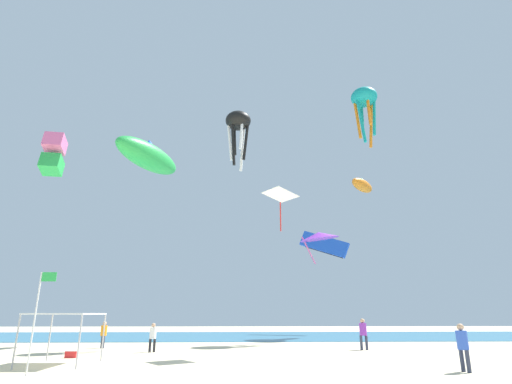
{
  "coord_description": "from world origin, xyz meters",
  "views": [
    {
      "loc": [
        0.28,
        -18.75,
        2.15
      ],
      "look_at": [
        1.29,
        9.45,
        10.75
      ],
      "focal_mm": 28.04,
      "sensor_mm": 36.0,
      "label": 1
    }
  ],
  "objects_px": {
    "cooler_box": "(72,354)",
    "kite_inflatable_green": "(148,156)",
    "kite_parafoil_blue": "(324,245)",
    "person_near_tent": "(153,335)",
    "person_rightmost": "(363,331)",
    "person_central": "(104,332)",
    "kite_delta_purple": "(319,236)",
    "person_far_shore": "(463,343)",
    "kite_box_pink": "(53,154)",
    "kite_octopus_teal": "(364,100)",
    "kite_diamond_white": "(280,196)",
    "kite_inflatable_orange": "(362,185)",
    "banner_flag": "(38,312)",
    "canopy_tent": "(66,316)",
    "kite_octopus_black": "(238,124)"
  },
  "relations": [
    {
      "from": "kite_box_pink",
      "to": "kite_inflatable_green",
      "type": "relative_size",
      "value": 0.41
    },
    {
      "from": "kite_delta_purple",
      "to": "kite_inflatable_green",
      "type": "bearing_deg",
      "value": -95.12
    },
    {
      "from": "kite_inflatable_orange",
      "to": "person_far_shore",
      "type": "bearing_deg",
      "value": 29.71
    },
    {
      "from": "person_rightmost",
      "to": "kite_delta_purple",
      "type": "xyz_separation_m",
      "value": [
        -0.23,
        11.59,
        8.24
      ]
    },
    {
      "from": "canopy_tent",
      "to": "person_near_tent",
      "type": "bearing_deg",
      "value": 65.17
    },
    {
      "from": "person_far_shore",
      "to": "kite_box_pink",
      "type": "bearing_deg",
      "value": 52.34
    },
    {
      "from": "person_rightmost",
      "to": "kite_diamond_white",
      "type": "height_order",
      "value": "kite_diamond_white"
    },
    {
      "from": "cooler_box",
      "to": "kite_parafoil_blue",
      "type": "bearing_deg",
      "value": 53.15
    },
    {
      "from": "person_central",
      "to": "person_far_shore",
      "type": "bearing_deg",
      "value": -159.44
    },
    {
      "from": "cooler_box",
      "to": "kite_diamond_white",
      "type": "bearing_deg",
      "value": 4.75
    },
    {
      "from": "person_central",
      "to": "person_far_shore",
      "type": "relative_size",
      "value": 0.93
    },
    {
      "from": "person_far_shore",
      "to": "kite_inflatable_orange",
      "type": "distance_m",
      "value": 29.96
    },
    {
      "from": "kite_inflatable_green",
      "to": "cooler_box",
      "type": "bearing_deg",
      "value": -159.58
    },
    {
      "from": "banner_flag",
      "to": "kite_octopus_teal",
      "type": "relative_size",
      "value": 0.58
    },
    {
      "from": "person_near_tent",
      "to": "kite_inflatable_green",
      "type": "bearing_deg",
      "value": 71.4
    },
    {
      "from": "person_central",
      "to": "kite_inflatable_green",
      "type": "relative_size",
      "value": 0.22
    },
    {
      "from": "banner_flag",
      "to": "kite_inflatable_green",
      "type": "distance_m",
      "value": 19.29
    },
    {
      "from": "canopy_tent",
      "to": "banner_flag",
      "type": "bearing_deg",
      "value": -85.48
    },
    {
      "from": "person_near_tent",
      "to": "kite_delta_purple",
      "type": "height_order",
      "value": "kite_delta_purple"
    },
    {
      "from": "person_far_shore",
      "to": "kite_octopus_teal",
      "type": "bearing_deg",
      "value": -22.88
    },
    {
      "from": "kite_parafoil_blue",
      "to": "kite_octopus_teal",
      "type": "xyz_separation_m",
      "value": [
        2.82,
        -10.28,
        13.34
      ]
    },
    {
      "from": "person_far_shore",
      "to": "kite_inflatable_orange",
      "type": "height_order",
      "value": "kite_inflatable_orange"
    },
    {
      "from": "kite_inflatable_green",
      "to": "banner_flag",
      "type": "bearing_deg",
      "value": -153.55
    },
    {
      "from": "canopy_tent",
      "to": "kite_parafoil_blue",
      "type": "bearing_deg",
      "value": 57.28
    },
    {
      "from": "person_central",
      "to": "kite_delta_purple",
      "type": "bearing_deg",
      "value": -95.21
    },
    {
      "from": "person_rightmost",
      "to": "kite_parafoil_blue",
      "type": "bearing_deg",
      "value": 84.44
    },
    {
      "from": "person_central",
      "to": "kite_delta_purple",
      "type": "xyz_separation_m",
      "value": [
        16.4,
        9.69,
        8.35
      ]
    },
    {
      "from": "kite_parafoil_blue",
      "to": "kite_octopus_black",
      "type": "bearing_deg",
      "value": -87.38
    },
    {
      "from": "kite_parafoil_blue",
      "to": "person_near_tent",
      "type": "bearing_deg",
      "value": -90.75
    },
    {
      "from": "kite_octopus_black",
      "to": "kite_inflatable_green",
      "type": "distance_m",
      "value": 7.87
    },
    {
      "from": "canopy_tent",
      "to": "kite_parafoil_blue",
      "type": "relative_size",
      "value": 0.56
    },
    {
      "from": "person_rightmost",
      "to": "kite_diamond_white",
      "type": "relative_size",
      "value": 0.76
    },
    {
      "from": "kite_inflatable_green",
      "to": "kite_inflatable_orange",
      "type": "bearing_deg",
      "value": -36.26
    },
    {
      "from": "kite_octopus_teal",
      "to": "kite_parafoil_blue",
      "type": "bearing_deg",
      "value": 8.16
    },
    {
      "from": "banner_flag",
      "to": "cooler_box",
      "type": "distance_m",
      "value": 6.63
    },
    {
      "from": "kite_delta_purple",
      "to": "cooler_box",
      "type": "bearing_deg",
      "value": -75.5
    },
    {
      "from": "cooler_box",
      "to": "kite_delta_purple",
      "type": "relative_size",
      "value": 0.11
    },
    {
      "from": "kite_inflatable_orange",
      "to": "kite_diamond_white",
      "type": "relative_size",
      "value": 1.79
    },
    {
      "from": "person_central",
      "to": "banner_flag",
      "type": "relative_size",
      "value": 0.45
    },
    {
      "from": "canopy_tent",
      "to": "kite_inflatable_green",
      "type": "relative_size",
      "value": 0.41
    },
    {
      "from": "kite_octopus_teal",
      "to": "person_near_tent",
      "type": "bearing_deg",
      "value": 115.23
    },
    {
      "from": "person_central",
      "to": "kite_delta_purple",
      "type": "height_order",
      "value": "kite_delta_purple"
    },
    {
      "from": "person_far_shore",
      "to": "kite_inflatable_orange",
      "type": "relative_size",
      "value": 0.41
    },
    {
      "from": "kite_inflatable_orange",
      "to": "kite_parafoil_blue",
      "type": "bearing_deg",
      "value": -101.81
    },
    {
      "from": "person_central",
      "to": "kite_inflatable_orange",
      "type": "xyz_separation_m",
      "value": [
        22.35,
        13.87,
        14.87
      ]
    },
    {
      "from": "cooler_box",
      "to": "kite_diamond_white",
      "type": "relative_size",
      "value": 0.23
    },
    {
      "from": "canopy_tent",
      "to": "person_rightmost",
      "type": "distance_m",
      "value": 17.05
    },
    {
      "from": "banner_flag",
      "to": "kite_inflatable_orange",
      "type": "distance_m",
      "value": 36.09
    },
    {
      "from": "kite_inflatable_orange",
      "to": "kite_inflatable_green",
      "type": "relative_size",
      "value": 0.59
    },
    {
      "from": "cooler_box",
      "to": "kite_inflatable_green",
      "type": "height_order",
      "value": "kite_inflatable_green"
    }
  ]
}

